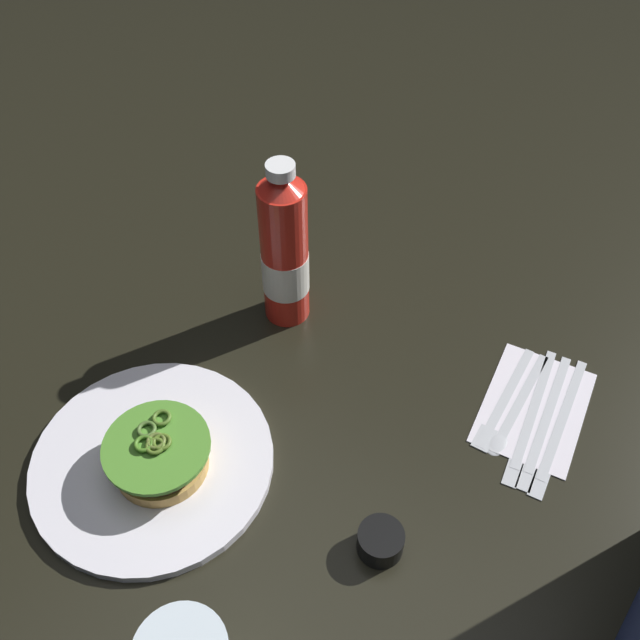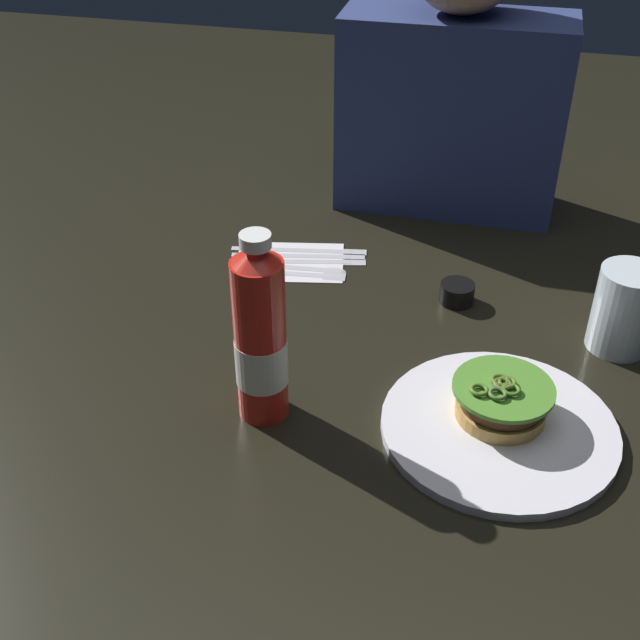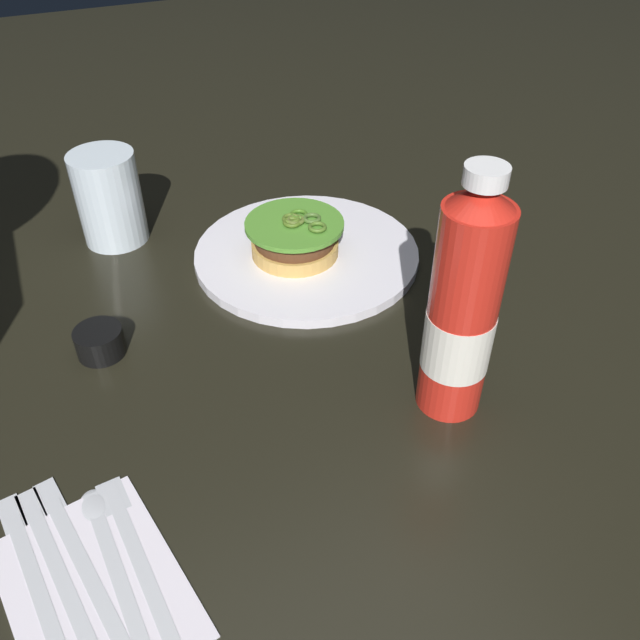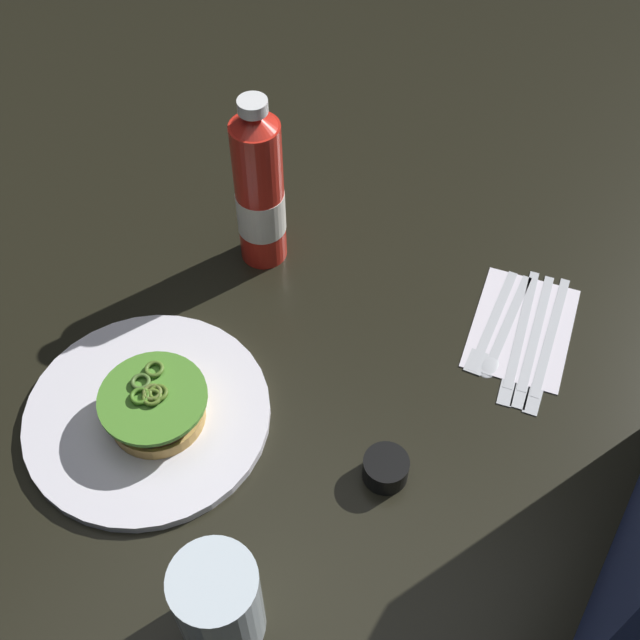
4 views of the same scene
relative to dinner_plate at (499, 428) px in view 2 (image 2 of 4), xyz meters
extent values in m
plane|color=black|center=(-0.13, 0.07, -0.01)|extent=(3.00, 3.00, 0.00)
cylinder|color=white|center=(0.00, 0.00, 0.00)|extent=(0.29, 0.29, 0.01)
cylinder|color=tan|center=(0.00, 0.02, 0.02)|extent=(0.11, 0.11, 0.02)
cylinder|color=#512D19|center=(0.00, 0.02, 0.03)|extent=(0.10, 0.10, 0.02)
cylinder|color=red|center=(0.00, 0.02, 0.04)|extent=(0.09, 0.09, 0.01)
cylinder|color=#4D8B2C|center=(0.00, 0.02, 0.05)|extent=(0.12, 0.12, 0.01)
torus|color=#48641D|center=(-0.01, 0.02, 0.06)|extent=(0.02, 0.02, 0.01)
torus|color=#46672A|center=(-0.01, 0.00, 0.06)|extent=(0.02, 0.02, 0.01)
torus|color=#447820|center=(0.01, 0.01, 0.06)|extent=(0.02, 0.02, 0.01)
torus|color=#596A2A|center=(0.00, 0.02, 0.06)|extent=(0.02, 0.02, 0.01)
torus|color=#4E6C22|center=(0.00, 0.02, 0.06)|extent=(0.02, 0.02, 0.01)
torus|color=#4A6C23|center=(-0.03, 0.00, 0.06)|extent=(0.02, 0.02, 0.01)
cylinder|color=red|center=(-0.29, -0.03, 0.10)|extent=(0.06, 0.06, 0.22)
cone|color=red|center=(-0.29, -0.03, 0.22)|extent=(0.06, 0.06, 0.02)
cylinder|color=white|center=(-0.29, -0.03, 0.24)|extent=(0.04, 0.04, 0.02)
cylinder|color=white|center=(-0.29, -0.03, 0.07)|extent=(0.06, 0.06, 0.06)
cylinder|color=silver|center=(0.15, 0.22, 0.05)|extent=(0.08, 0.08, 0.12)
cylinder|color=black|center=(-0.08, 0.27, 0.01)|extent=(0.05, 0.05, 0.03)
cube|color=white|center=(-0.35, 0.33, 0.00)|extent=(0.19, 0.15, 0.00)
cube|color=silver|center=(-0.35, 0.29, 0.00)|extent=(0.18, 0.03, 0.00)
cube|color=silver|center=(-0.27, 0.30, 0.00)|extent=(0.04, 0.03, 0.00)
cube|color=silver|center=(-0.35, 0.31, 0.00)|extent=(0.18, 0.03, 0.00)
ellipsoid|color=silver|center=(-0.28, 0.31, 0.00)|extent=(0.04, 0.03, 0.00)
cube|color=silver|center=(-0.35, 0.33, 0.00)|extent=(0.20, 0.05, 0.00)
cube|color=silver|center=(-0.27, 0.34, 0.00)|extent=(0.08, 0.03, 0.00)
cube|color=silver|center=(-0.36, 0.34, 0.00)|extent=(0.19, 0.05, 0.00)
cube|color=silver|center=(-0.28, 0.36, 0.00)|extent=(0.08, 0.03, 0.00)
cube|color=silver|center=(-0.36, 0.36, 0.00)|extent=(0.20, 0.05, 0.00)
cube|color=silver|center=(-0.28, 0.38, 0.00)|extent=(0.08, 0.03, 0.00)
cube|color=navy|center=(-0.14, 0.59, 0.16)|extent=(0.38, 0.15, 0.34)
camera|label=1|loc=(0.23, 0.43, 0.76)|focal=40.53mm
camera|label=2|loc=(-0.04, -0.78, 0.69)|focal=46.24mm
camera|label=3|loc=(-0.66, 0.27, 0.47)|focal=36.87mm
camera|label=4|loc=(0.32, 0.43, 0.82)|focal=45.33mm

